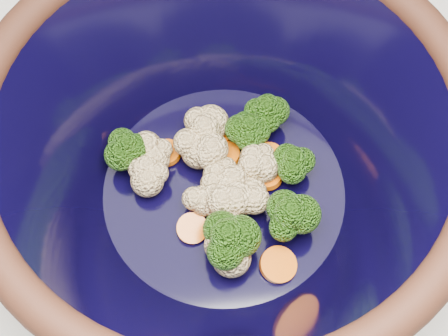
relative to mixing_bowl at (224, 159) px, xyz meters
The scene contains 2 objects.
mixing_bowl is the anchor object (origin of this frame).
vegetable_pile 0.04m from the mixing_bowl, 46.85° to the right, with size 0.18×0.17×0.06m.
Camera 1 is at (0.04, -0.23, 1.44)m, focal length 50.00 mm.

